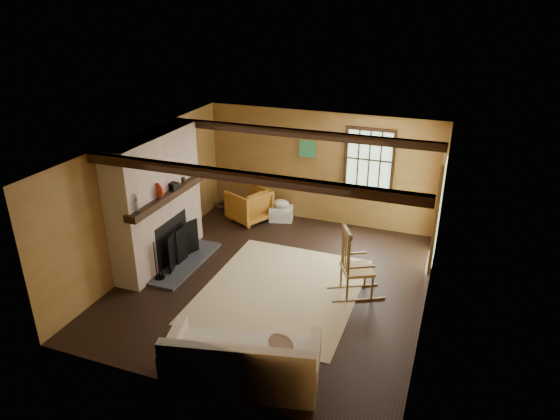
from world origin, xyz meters
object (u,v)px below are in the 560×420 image
at_px(laundry_basket, 281,214).
at_px(armchair, 249,205).
at_px(fireplace, 158,206).
at_px(rocking_chair, 355,267).
at_px(sofa, 242,364).

relative_size(laundry_basket, armchair, 0.63).
bearing_deg(laundry_basket, fireplace, -120.26).
bearing_deg(fireplace, rocking_chair, 1.67).
distance_m(rocking_chair, laundry_basket, 3.21).
bearing_deg(sofa, rocking_chair, 58.12).
relative_size(sofa, armchair, 2.63).
height_order(sofa, laundry_basket, sofa).
bearing_deg(rocking_chair, fireplace, 63.97).
relative_size(rocking_chair, sofa, 0.58).
height_order(fireplace, laundry_basket, fireplace).
distance_m(fireplace, laundry_basket, 3.00).
height_order(rocking_chair, armchair, rocking_chair).
bearing_deg(armchair, fireplace, 6.52).
bearing_deg(laundry_basket, rocking_chair, -47.61).
bearing_deg(rocking_chair, laundry_basket, 14.69).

